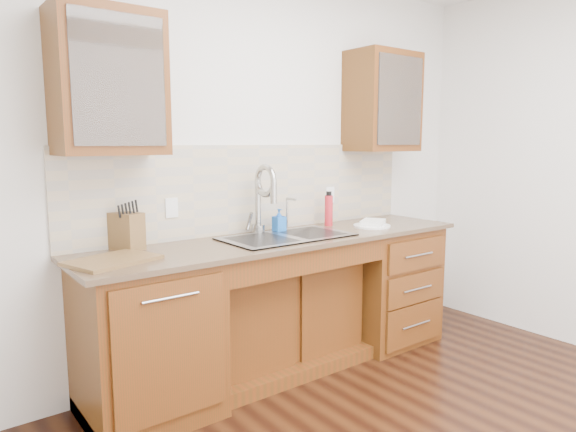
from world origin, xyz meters
TOP-DOWN VIEW (x-y plane):
  - wall_back at (0.00, 1.80)m, footprint 4.00×0.10m
  - base_cabinet_left at (-0.95, 1.44)m, footprint 0.70×0.62m
  - base_cabinet_center at (0.00, 1.53)m, footprint 1.20×0.44m
  - base_cabinet_right at (0.95, 1.44)m, footprint 0.70×0.62m
  - countertop at (0.00, 1.43)m, footprint 2.70×0.65m
  - backsplash at (0.00, 1.74)m, footprint 2.70×0.02m
  - sink at (0.00, 1.41)m, footprint 0.84×0.46m
  - faucet at (-0.07, 1.64)m, footprint 0.04×0.04m
  - filter_tap at (0.18, 1.65)m, footprint 0.02×0.02m
  - upper_cabinet_left at (-1.05, 1.58)m, footprint 0.55×0.34m
  - upper_cabinet_right at (1.05, 1.58)m, footprint 0.55×0.34m
  - outlet_left at (-0.65, 1.73)m, footprint 0.08×0.01m
  - outlet_right at (0.65, 1.73)m, footprint 0.08×0.01m
  - soap_bottle at (0.07, 1.59)m, footprint 0.07×0.07m
  - water_bottle at (0.53, 1.60)m, footprint 0.08×0.08m
  - plate at (0.74, 1.37)m, footprint 0.31×0.31m
  - dish_towel at (0.76, 1.38)m, footprint 0.26×0.24m
  - knife_block at (-0.96, 1.66)m, footprint 0.18×0.22m
  - cutting_board at (-1.13, 1.39)m, footprint 0.49×0.41m
  - cup_left_a at (-1.10, 1.58)m, footprint 0.14×0.14m
  - cup_left_b at (-0.91, 1.58)m, footprint 0.13×0.13m
  - cup_right_a at (0.98, 1.58)m, footprint 0.18×0.18m
  - cup_right_b at (1.13, 1.58)m, footprint 0.12×0.12m

SIDE VIEW (x-z plane):
  - base_cabinet_center at x=0.00m, z-range 0.00..0.70m
  - base_cabinet_left at x=-0.95m, z-range 0.00..0.88m
  - base_cabinet_right at x=0.95m, z-range 0.00..0.88m
  - sink at x=0.00m, z-range 0.73..0.92m
  - countertop at x=0.00m, z-range 0.88..0.91m
  - plate at x=0.74m, z-range 0.91..0.92m
  - cutting_board at x=-1.13m, z-range 0.91..0.93m
  - dish_towel at x=0.76m, z-range 0.93..0.96m
  - soap_bottle at x=0.07m, z-range 0.91..1.07m
  - knife_block at x=-0.96m, z-range 0.91..1.12m
  - water_bottle at x=0.53m, z-range 0.91..1.13m
  - filter_tap at x=0.18m, z-range 0.91..1.15m
  - faucet at x=-0.07m, z-range 0.91..1.31m
  - outlet_left at x=-0.65m, z-range 1.06..1.18m
  - outlet_right at x=0.65m, z-range 1.06..1.18m
  - backsplash at x=0.00m, z-range 0.91..1.50m
  - wall_back at x=0.00m, z-range 0.00..2.70m
  - cup_left_a at x=-1.10m, z-range 1.72..1.82m
  - cup_right_b at x=1.13m, z-range 1.72..1.82m
  - cup_left_b at x=-0.91m, z-range 1.72..1.82m
  - cup_right_a at x=0.98m, z-range 1.72..1.83m
  - upper_cabinet_left at x=-1.05m, z-range 1.45..2.20m
  - upper_cabinet_right at x=1.05m, z-range 1.45..2.20m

